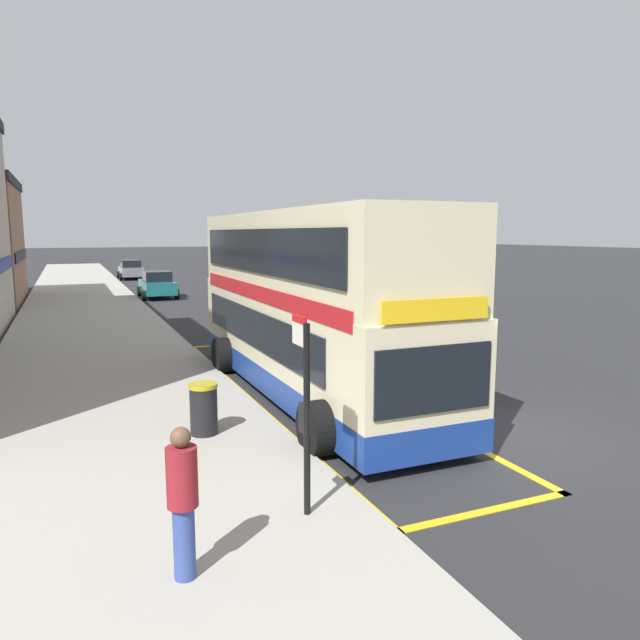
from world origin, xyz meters
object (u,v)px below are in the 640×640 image
(double_decker_bus, at_px, (308,310))
(pedestrian_waiting_near_sign, at_px, (183,497))
(parked_car_teal_kerbside, at_px, (294,286))
(parked_car_teal_far, at_px, (157,285))
(bus_stop_sign, at_px, (305,399))
(litter_bin, at_px, (204,409))
(parked_car_grey_across, at_px, (131,270))

(double_decker_bus, xyz_separation_m, pedestrian_waiting_near_sign, (-4.26, -6.93, -0.98))
(parked_car_teal_kerbside, distance_m, parked_car_teal_far, 8.39)
(double_decker_bus, relative_size, bus_stop_sign, 4.02)
(double_decker_bus, distance_m, parked_car_teal_far, 23.66)
(bus_stop_sign, bearing_deg, parked_car_teal_far, 85.86)
(double_decker_bus, bearing_deg, litter_bin, -142.74)
(bus_stop_sign, relative_size, parked_car_teal_kerbside, 0.64)
(double_decker_bus, relative_size, parked_car_grey_across, 2.57)
(bus_stop_sign, height_order, parked_car_grey_across, bus_stop_sign)
(double_decker_bus, relative_size, parked_car_teal_far, 2.57)
(bus_stop_sign, height_order, litter_bin, bus_stop_sign)
(parked_car_grey_across, bearing_deg, parked_car_teal_far, -89.29)
(parked_car_teal_far, height_order, pedestrian_waiting_near_sign, pedestrian_waiting_near_sign)
(parked_car_grey_across, height_order, parked_car_teal_kerbside, same)
(parked_car_teal_kerbside, bearing_deg, bus_stop_sign, -110.61)
(bus_stop_sign, distance_m, pedestrian_waiting_near_sign, 2.13)
(parked_car_teal_kerbside, bearing_deg, parked_car_teal_far, 151.82)
(double_decker_bus, relative_size, litter_bin, 11.05)
(bus_stop_sign, relative_size, pedestrian_waiting_near_sign, 1.55)
(double_decker_bus, height_order, parked_car_teal_far, double_decker_bus)
(parked_car_grey_across, bearing_deg, bus_stop_sign, -91.94)
(parked_car_teal_kerbside, relative_size, litter_bin, 4.30)
(double_decker_bus, height_order, parked_car_grey_across, double_decker_bus)
(parked_car_teal_far, bearing_deg, pedestrian_waiting_near_sign, -99.23)
(parked_car_teal_far, distance_m, litter_bin, 26.10)
(litter_bin, bearing_deg, parked_car_teal_kerbside, 65.25)
(bus_stop_sign, bearing_deg, parked_car_grey_across, 87.28)
(pedestrian_waiting_near_sign, relative_size, litter_bin, 1.77)
(double_decker_bus, bearing_deg, parked_car_grey_across, 90.43)
(double_decker_bus, distance_m, pedestrian_waiting_near_sign, 8.19)
(double_decker_bus, xyz_separation_m, parked_car_grey_across, (-0.30, 39.60, -1.26))
(parked_car_grey_across, relative_size, parked_car_teal_kerbside, 1.00)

